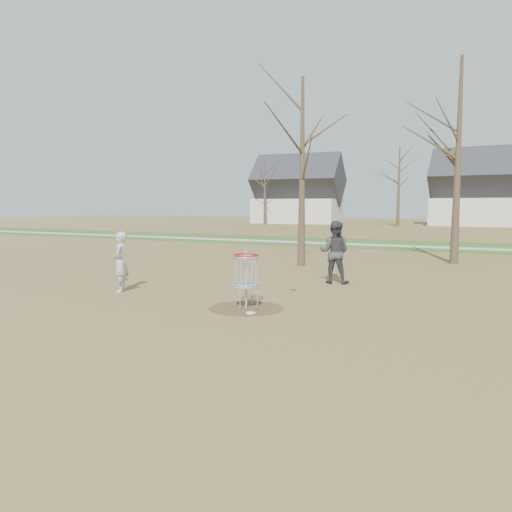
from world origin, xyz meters
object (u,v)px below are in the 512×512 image
at_px(player_standing, 120,262).
at_px(disc_grounded, 251,313).
at_px(player_throwing, 335,252).
at_px(disc_golf_basket, 246,271).

xyz_separation_m(player_standing, disc_grounded, (4.64, -0.88, -0.84)).
height_order(player_throwing, disc_grounded, player_throwing).
relative_size(player_throwing, disc_golf_basket, 1.46).
xyz_separation_m(disc_grounded, disc_golf_basket, (-0.38, 0.49, 0.89)).
height_order(player_standing, player_throwing, player_throwing).
height_order(player_standing, disc_golf_basket, player_standing).
relative_size(player_standing, disc_golf_basket, 1.27).
xyz_separation_m(player_standing, player_throwing, (4.93, 4.28, 0.13)).
xyz_separation_m(player_standing, disc_golf_basket, (4.27, -0.40, 0.06)).
bearing_deg(player_standing, player_throwing, 102.47).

